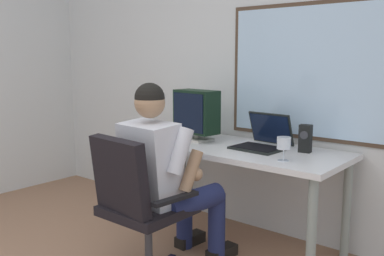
# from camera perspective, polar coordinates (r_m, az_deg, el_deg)

# --- Properties ---
(wall_rear) EXTENTS (5.15, 0.08, 2.83)m
(wall_rear) POSITION_cam_1_polar(r_m,az_deg,el_deg) (3.52, 9.35, 9.25)
(wall_rear) COLOR silver
(wall_rear) RESTS_ON ground
(desk) EXTENTS (1.65, 0.71, 0.75)m
(desk) POSITION_cam_1_polar(r_m,az_deg,el_deg) (3.25, 5.56, -3.92)
(desk) COLOR gray
(desk) RESTS_ON ground
(office_chair) EXTENTS (0.62, 0.61, 0.94)m
(office_chair) POSITION_cam_1_polar(r_m,az_deg,el_deg) (2.71, -7.42, -9.24)
(office_chair) COLOR black
(office_chair) RESTS_ON ground
(person_seated) EXTENTS (0.55, 0.79, 1.25)m
(person_seated) POSITION_cam_1_polar(r_m,az_deg,el_deg) (2.84, -3.35, -5.98)
(person_seated) COLOR navy
(person_seated) RESTS_ON ground
(crt_monitor) EXTENTS (0.38, 0.22, 0.40)m
(crt_monitor) POSITION_cam_1_polar(r_m,az_deg,el_deg) (3.41, 0.55, 2.04)
(crt_monitor) COLOR beige
(crt_monitor) RESTS_ON desk
(laptop) EXTENTS (0.37, 0.37, 0.25)m
(laptop) POSITION_cam_1_polar(r_m,az_deg,el_deg) (3.19, 9.39, -1.44)
(laptop) COLOR black
(laptop) RESTS_ON desk
(wine_glass) EXTENTS (0.09, 0.09, 0.15)m
(wine_glass) POSITION_cam_1_polar(r_m,az_deg,el_deg) (2.80, 11.98, -2.11)
(wine_glass) COLOR silver
(wine_glass) RESTS_ON desk
(desk_speaker) EXTENTS (0.09, 0.08, 0.19)m
(desk_speaker) POSITION_cam_1_polar(r_m,az_deg,el_deg) (3.09, 14.68, -1.34)
(desk_speaker) COLOR black
(desk_speaker) RESTS_ON desk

